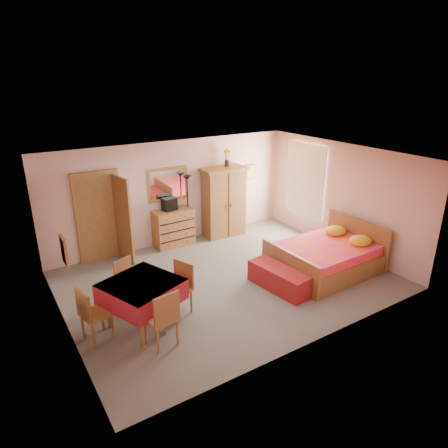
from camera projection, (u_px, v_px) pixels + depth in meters
floor at (228, 280)px, 8.47m from camera, size 6.50×6.50×0.00m
ceiling at (228, 158)px, 7.54m from camera, size 6.50×6.50×0.00m
wall_back at (174, 193)px, 9.98m from camera, size 6.50×0.10×2.60m
wall_front at (318, 271)px, 6.03m from camera, size 6.50×0.10×2.60m
wall_left at (57, 261)px, 6.37m from camera, size 0.10×5.00×2.60m
wall_right at (341, 197)px, 9.63m from camera, size 0.10×5.00×2.60m
doorway at (99, 217)px, 9.10m from camera, size 1.06×0.12×2.15m
window at (305, 181)px, 10.51m from camera, size 0.08×1.40×1.95m
picture_left at (64, 251)px, 5.77m from camera, size 0.04×0.32×0.42m
picture_back at (250, 172)px, 11.04m from camera, size 0.30×0.04×0.40m
chest_of_drawers at (173, 228)px, 10.03m from camera, size 1.00×0.52×0.94m
wall_mirror at (168, 184)px, 9.81m from camera, size 1.06×0.08×0.84m
stereo at (169, 204)px, 9.79m from camera, size 0.35×0.27×0.31m
floor_lamp at (188, 209)px, 10.08m from camera, size 0.28×0.28×1.76m
wardrobe at (224, 202)px, 10.51m from camera, size 1.20×0.65×1.84m
sunflower_vase at (227, 158)px, 10.26m from camera, size 0.19×0.19×0.45m
bed at (325, 250)px, 8.69m from camera, size 2.20×1.75×1.01m
bench at (279, 278)px, 8.05m from camera, size 0.66×1.41×0.45m
dining_table at (143, 304)px, 6.83m from camera, size 1.46×1.46×0.83m
chair_south at (161, 317)px, 6.31m from camera, size 0.50×0.50×0.99m
chair_north at (130, 283)px, 7.43m from camera, size 0.53×0.53×0.89m
chair_west at (96, 313)px, 6.45m from camera, size 0.52×0.52×0.95m
chair_east at (177, 290)px, 7.11m from camera, size 0.57×0.57×0.97m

